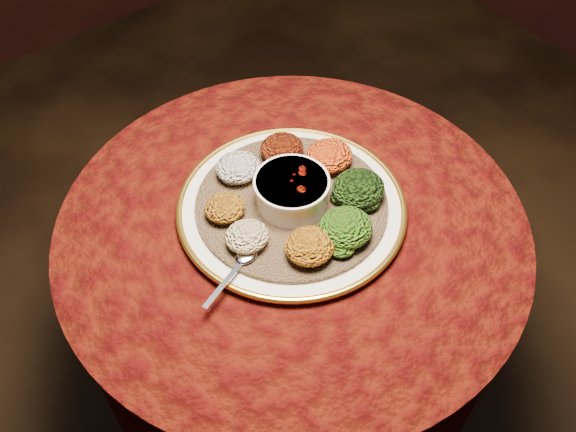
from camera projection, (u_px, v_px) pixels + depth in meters
table at (292, 273)px, 1.44m from camera, size 0.96×0.96×0.73m
platter at (291, 207)px, 1.31m from camera, size 0.56×0.56×0.02m
injera at (292, 204)px, 1.30m from camera, size 0.40×0.40×0.01m
stew_bowl at (292, 190)px, 1.27m from camera, size 0.15×0.15×0.06m
spoon at (243, 260)px, 1.19m from camera, size 0.15×0.07×0.01m
portion_ayib at (238, 167)px, 1.33m from camera, size 0.09×0.09×0.05m
portion_kitfo at (282, 148)px, 1.37m from camera, size 0.09×0.09×0.05m
portion_tikil at (329, 156)px, 1.35m from camera, size 0.10×0.10×0.05m
portion_gomen at (358, 188)px, 1.28m from camera, size 0.11×0.10×0.05m
portion_mixveg at (345, 228)px, 1.22m from camera, size 0.11×0.10×0.05m
portion_kik at (310, 246)px, 1.19m from camera, size 0.10×0.09×0.05m
portion_timatim at (247, 236)px, 1.21m from camera, size 0.08×0.08×0.04m
portion_shiro at (225, 208)px, 1.26m from camera, size 0.08×0.08×0.04m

